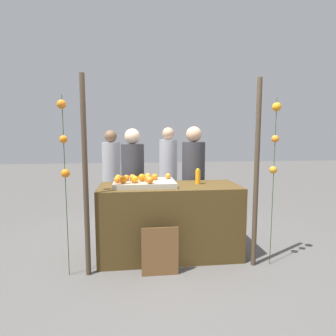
{
  "coord_description": "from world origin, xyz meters",
  "views": [
    {
      "loc": [
        -0.44,
        -3.46,
        1.53
      ],
      "look_at": [
        0.0,
        0.15,
        1.1
      ],
      "focal_mm": 30.44,
      "sensor_mm": 36.0,
      "label": 1
    }
  ],
  "objects_px": {
    "orange_1": "(132,178)",
    "stall_counter": "(169,221)",
    "juice_bottle": "(198,177)",
    "vendor_left": "(133,189)",
    "vendor_right": "(193,187)",
    "chalkboard_sign": "(160,252)",
    "orange_0": "(168,176)"
  },
  "relations": [
    {
      "from": "orange_0",
      "to": "vendor_left",
      "type": "relative_size",
      "value": 0.04
    },
    {
      "from": "stall_counter",
      "to": "juice_bottle",
      "type": "relative_size",
      "value": 8.72
    },
    {
      "from": "juice_bottle",
      "to": "vendor_right",
      "type": "xyz_separation_m",
      "value": [
        0.05,
        0.51,
        -0.23
      ]
    },
    {
      "from": "chalkboard_sign",
      "to": "orange_1",
      "type": "bearing_deg",
      "value": 118.29
    },
    {
      "from": "juice_bottle",
      "to": "chalkboard_sign",
      "type": "height_order",
      "value": "juice_bottle"
    },
    {
      "from": "chalkboard_sign",
      "to": "vendor_left",
      "type": "distance_m",
      "value": 1.25
    },
    {
      "from": "juice_bottle",
      "to": "chalkboard_sign",
      "type": "bearing_deg",
      "value": -133.64
    },
    {
      "from": "juice_bottle",
      "to": "vendor_left",
      "type": "xyz_separation_m",
      "value": [
        -0.82,
        0.55,
        -0.24
      ]
    },
    {
      "from": "vendor_right",
      "to": "orange_0",
      "type": "bearing_deg",
      "value": -136.22
    },
    {
      "from": "orange_0",
      "to": "orange_1",
      "type": "xyz_separation_m",
      "value": [
        -0.45,
        -0.13,
        0.01
      ]
    },
    {
      "from": "vendor_left",
      "to": "juice_bottle",
      "type": "bearing_deg",
      "value": -33.91
    },
    {
      "from": "juice_bottle",
      "to": "chalkboard_sign",
      "type": "xyz_separation_m",
      "value": [
        -0.54,
        -0.57,
        -0.73
      ]
    },
    {
      "from": "stall_counter",
      "to": "orange_1",
      "type": "bearing_deg",
      "value": 177.46
    },
    {
      "from": "stall_counter",
      "to": "vendor_left",
      "type": "height_order",
      "value": "vendor_left"
    },
    {
      "from": "juice_bottle",
      "to": "chalkboard_sign",
      "type": "relative_size",
      "value": 0.36
    },
    {
      "from": "stall_counter",
      "to": "juice_bottle",
      "type": "height_order",
      "value": "juice_bottle"
    },
    {
      "from": "vendor_right",
      "to": "orange_1",
      "type": "bearing_deg",
      "value": -148.42
    },
    {
      "from": "orange_1",
      "to": "juice_bottle",
      "type": "distance_m",
      "value": 0.83
    },
    {
      "from": "stall_counter",
      "to": "orange_0",
      "type": "xyz_separation_m",
      "value": [
        -0.0,
        0.15,
        0.55
      ]
    },
    {
      "from": "stall_counter",
      "to": "vendor_left",
      "type": "bearing_deg",
      "value": 126.71
    },
    {
      "from": "stall_counter",
      "to": "juice_bottle",
      "type": "bearing_deg",
      "value": 8.07
    },
    {
      "from": "stall_counter",
      "to": "juice_bottle",
      "type": "xyz_separation_m",
      "value": [
        0.37,
        0.05,
        0.54
      ]
    },
    {
      "from": "juice_bottle",
      "to": "vendor_right",
      "type": "distance_m",
      "value": 0.56
    },
    {
      "from": "orange_1",
      "to": "juice_bottle",
      "type": "xyz_separation_m",
      "value": [
        0.83,
        0.03,
        -0.01
      ]
    },
    {
      "from": "orange_1",
      "to": "juice_bottle",
      "type": "height_order",
      "value": "juice_bottle"
    },
    {
      "from": "vendor_right",
      "to": "chalkboard_sign",
      "type": "bearing_deg",
      "value": -118.81
    },
    {
      "from": "orange_1",
      "to": "vendor_right",
      "type": "height_order",
      "value": "vendor_right"
    },
    {
      "from": "orange_0",
      "to": "juice_bottle",
      "type": "xyz_separation_m",
      "value": [
        0.38,
        -0.1,
        -0.0
      ]
    },
    {
      "from": "stall_counter",
      "to": "orange_1",
      "type": "relative_size",
      "value": 20.63
    },
    {
      "from": "orange_1",
      "to": "chalkboard_sign",
      "type": "relative_size",
      "value": 0.15
    },
    {
      "from": "orange_0",
      "to": "chalkboard_sign",
      "type": "bearing_deg",
      "value": -103.83
    },
    {
      "from": "orange_1",
      "to": "stall_counter",
      "type": "bearing_deg",
      "value": -2.54
    }
  ]
}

